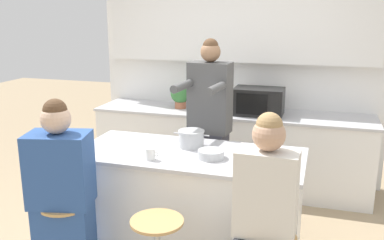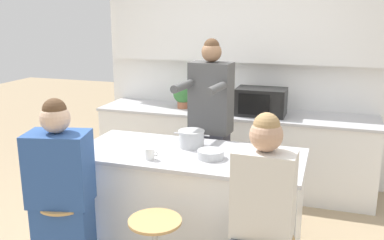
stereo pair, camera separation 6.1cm
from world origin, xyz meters
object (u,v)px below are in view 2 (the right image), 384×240
Objects in this scene: potted_plant at (183,94)px; coffee_cup_near at (150,154)px; person_seated_near at (262,235)px; cooking_pot at (191,139)px; fruit_bowl at (211,154)px; person_wrapped_blanket at (62,201)px; person_cooking at (210,136)px; microwave at (261,102)px; kitchen_island at (189,205)px.

coffee_cup_near is at bearing -78.20° from potted_plant.
person_seated_near is 13.83× the size of coffee_cup_near.
potted_plant is at bearing 101.80° from coffee_cup_near.
fruit_bowl is at bearing -44.40° from cooking_pot.
person_wrapped_blanket reaches higher than coffee_cup_near.
person_cooking is 1.24× the size of person_wrapped_blanket.
microwave is (0.35, 1.41, 0.06)m from cooking_pot.
potted_plant reaches higher than fruit_bowl.
kitchen_island is at bearing -68.96° from potted_plant.
cooking_pot is 1.45m from microwave.
kitchen_island is at bearing -80.06° from cooking_pot.
person_cooking reaches higher than person_wrapped_blanket.
person_cooking is 3.30× the size of microwave.
person_seated_near is (0.71, -0.68, 0.21)m from kitchen_island.
potted_plant is at bearing 73.10° from person_wrapped_blanket.
person_wrapped_blanket is at bearing -140.49° from coffee_cup_near.
microwave reaches higher than kitchen_island.
microwave is (0.31, 0.95, 0.16)m from person_cooking.
coffee_cup_near is (-0.23, -0.25, 0.50)m from kitchen_island.
microwave reaches higher than fruit_bowl.
fruit_bowl is 1.87m from potted_plant.
coffee_cup_near is at bearing -106.87° from microwave.
person_seated_near reaches higher than person_wrapped_blanket.
cooking_pot is (-0.03, 0.15, 0.53)m from kitchen_island.
person_wrapped_blanket is 0.72m from coffee_cup_near.
person_cooking is (0.01, 0.60, 0.43)m from kitchen_island.
person_seated_near is 2.30m from microwave.
coffee_cup_near is (-0.94, 0.42, 0.29)m from person_seated_near.
person_cooking reaches higher than coffee_cup_near.
kitchen_island is 1.03m from person_wrapped_blanket.
fruit_bowl is (0.20, -0.08, 0.49)m from kitchen_island.
coffee_cup_near is 1.90m from potted_plant.
person_cooking is 1.50m from person_wrapped_blanket.
potted_plant is at bearing 126.73° from person_cooking.
microwave is at bearing 76.53° from person_cooking.
person_cooking reaches higher than cooking_pot.
person_seated_near is at bearing -59.83° from potted_plant.
fruit_bowl is 0.38× the size of microwave.
coffee_cup_near is at bearing -100.72° from person_cooking.
person_wrapped_blanket is at bearing -177.90° from person_seated_near.
potted_plant is (-0.62, 1.60, 0.60)m from kitchen_island.
person_wrapped_blanket reaches higher than microwave.
coffee_cup_near is 1.89m from microwave.
potted_plant is (-0.59, 1.46, 0.07)m from cooking_pot.
cooking_pot reaches higher than fruit_bowl.
microwave is at bearing -2.89° from potted_plant.
cooking_pot is at bearing -89.47° from person_cooking.
cooking_pot is 1.51× the size of fruit_bowl.
person_seated_near is 7.12× the size of fruit_bowl.
person_wrapped_blanket is (-0.74, -0.68, 0.23)m from kitchen_island.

